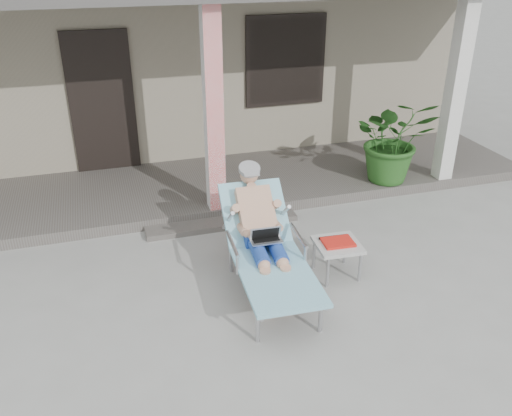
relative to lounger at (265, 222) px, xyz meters
name	(u,v)px	position (x,y,z in m)	size (l,w,h in m)	color
ground	(265,308)	(-0.13, -0.44, -0.76)	(60.00, 60.00, 0.00)	#9E9E99
house	(163,39)	(-0.13, 6.06, 0.90)	(10.40, 5.40, 3.30)	gray
porch_deck	(204,187)	(-0.13, 2.56, -0.69)	(10.00, 2.00, 0.15)	#605B56
porch_step	(222,223)	(-0.13, 1.41, -0.73)	(2.00, 0.30, 0.07)	#605B56
lounger	(265,222)	(0.00, 0.00, 0.00)	(0.80, 1.93, 1.24)	#B7B7BC
side_table	(338,246)	(0.82, -0.07, -0.40)	(0.51, 0.51, 0.43)	#B9B8B3
potted_palm	(394,139)	(2.56, 1.85, 0.02)	(1.15, 0.99, 1.27)	#26591E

